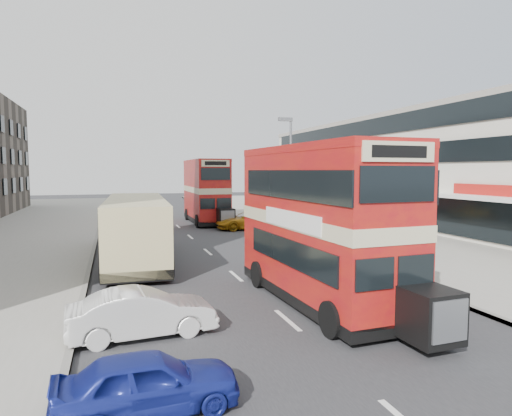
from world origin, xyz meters
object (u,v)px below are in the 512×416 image
object	(u,v)px
street_lamp	(289,167)
car_left_near	(148,382)
bus_main	(320,224)
bus_second	(206,191)
cyclist	(257,230)
car_left_front	(143,313)
pedestrian_near	(330,225)
coach	(136,227)
car_right_a	(298,237)
car_right_b	(247,221)

from	to	relation	value
street_lamp	car_left_near	xyz separation A→B (m)	(-10.96, -20.03, -4.19)
street_lamp	bus_main	world-z (taller)	street_lamp
bus_second	cyclist	distance (m)	10.95
car_left_front	pedestrian_near	distance (m)	18.16
street_lamp	coach	bearing A→B (deg)	-153.30
coach	car_right_a	world-z (taller)	coach
cyclist	car_right_a	bearing A→B (deg)	-59.04
street_lamp	bus_main	xyz separation A→B (m)	(-4.79, -14.64, -2.03)
coach	cyclist	distance (m)	9.11
car_right_a	bus_main	bearing A→B (deg)	-22.67
bus_second	car_left_front	bearing A→B (deg)	75.50
bus_second	pedestrian_near	distance (m)	13.95
bus_main	car_left_front	world-z (taller)	bus_main
car_left_near	car_right_b	xyz separation A→B (m)	(9.30, 24.66, 0.09)
bus_main	car_right_a	world-z (taller)	bus_main
street_lamp	car_right_a	world-z (taller)	street_lamp
street_lamp	cyclist	bearing A→B (deg)	-163.11
bus_main	pedestrian_near	world-z (taller)	bus_main
car_left_near	car_left_front	distance (m)	4.03
car_left_near	car_right_b	world-z (taller)	car_right_b
car_right_a	car_right_b	distance (m)	8.73
street_lamp	car_left_front	size ratio (longest dim) A/B	2.03
bus_second	bus_main	bearing A→B (deg)	88.35
street_lamp	car_right_a	xyz separation A→B (m)	(-1.06, -4.08, -4.20)
car_left_front	car_right_b	distance (m)	22.56
bus_main	bus_second	world-z (taller)	bus_second
bus_main	car_left_front	size ratio (longest dim) A/B	2.39
bus_main	bus_second	bearing A→B (deg)	-94.97
street_lamp	car_left_near	distance (m)	23.22
car_left_front	bus_main	bearing A→B (deg)	-82.10
car_left_near	car_right_a	xyz separation A→B (m)	(9.90, 15.94, -0.01)
car_right_a	car_right_b	size ratio (longest dim) A/B	0.83
coach	car_right_b	world-z (taller)	coach
car_left_front	cyclist	size ratio (longest dim) A/B	2.02
bus_main	coach	xyz separation A→B (m)	(-5.65, 9.39, -1.02)
bus_main	car_left_near	world-z (taller)	bus_main
car_left_near	bus_main	bearing A→B (deg)	-51.97
pedestrian_near	cyclist	size ratio (longest dim) A/B	0.97
car_left_front	cyclist	bearing A→B (deg)	-33.26
street_lamp	car_right_b	distance (m)	6.41
pedestrian_near	car_left_near	bearing A→B (deg)	44.18
car_left_front	cyclist	world-z (taller)	cyclist
pedestrian_near	cyclist	distance (m)	4.73
car_left_front	pedestrian_near	bearing A→B (deg)	-48.28
coach	car_right_b	xyz separation A→B (m)	(8.77, 9.87, -1.06)
bus_second	car_left_front	xyz separation A→B (m)	(-7.01, -25.89, -2.14)
bus_main	car_left_near	xyz separation A→B (m)	(-6.18, -5.39, -2.16)
coach	pedestrian_near	bearing A→B (deg)	13.83
bus_main	coach	world-z (taller)	bus_main
car_left_front	car_right_b	size ratio (longest dim) A/B	0.82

